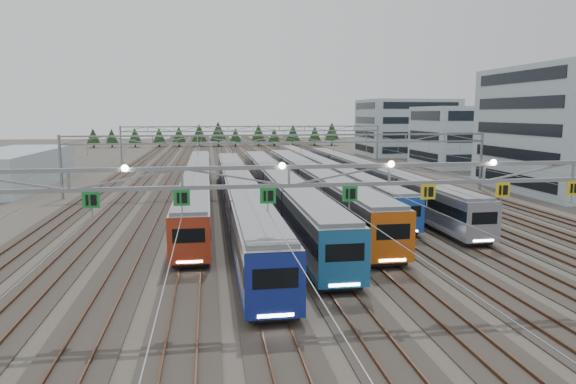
{
  "coord_description": "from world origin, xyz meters",
  "views": [
    {
      "loc": [
        -9.8,
        -26.85,
        10.63
      ],
      "look_at": [
        -2.72,
        18.97,
        3.5
      ],
      "focal_mm": 32.0,
      "sensor_mm": 36.0,
      "label": 1
    }
  ],
  "objects": [
    {
      "name": "ground",
      "position": [
        0.0,
        0.0,
        0.0
      ],
      "size": [
        400.0,
        400.0,
        0.0
      ],
      "primitive_type": "plane",
      "color": "#47423A",
      "rests_on": "ground"
    },
    {
      "name": "track_bed",
      "position": [
        0.0,
        100.0,
        1.49
      ],
      "size": [
        54.0,
        260.0,
        5.42
      ],
      "color": "#2D2823",
      "rests_on": "ground"
    },
    {
      "name": "train_a",
      "position": [
        -11.25,
        36.1,
        2.15
      ],
      "size": [
        2.92,
        58.44,
        3.8
      ],
      "color": "black",
      "rests_on": "ground"
    },
    {
      "name": "train_b",
      "position": [
        -6.75,
        27.0,
        2.25
      ],
      "size": [
        3.06,
        60.42,
        4.0
      ],
      "color": "black",
      "rests_on": "ground"
    },
    {
      "name": "train_c",
      "position": [
        -2.25,
        30.17,
        2.29
      ],
      "size": [
        3.13,
        59.06,
        4.08
      ],
      "color": "black",
      "rests_on": "ground"
    },
    {
      "name": "train_d",
      "position": [
        2.25,
        33.03,
        2.33
      ],
      "size": [
        3.18,
        56.04,
        4.15
      ],
      "color": "black",
      "rests_on": "ground"
    },
    {
      "name": "train_e",
      "position": [
        6.75,
        47.72,
        2.05
      ],
      "size": [
        2.77,
        68.78,
        3.61
      ],
      "color": "black",
      "rests_on": "ground"
    },
    {
      "name": "train_f",
      "position": [
        11.25,
        40.13,
        2.14
      ],
      "size": [
        2.89,
        61.69,
        3.77
      ],
      "color": "black",
      "rests_on": "ground"
    },
    {
      "name": "gantry_near",
      "position": [
        -0.05,
        -0.12,
        7.09
      ],
      "size": [
        56.36,
        0.61,
        8.08
      ],
      "color": "gray",
      "rests_on": "ground"
    },
    {
      "name": "gantry_mid",
      "position": [
        0.0,
        40.0,
        6.39
      ],
      "size": [
        56.36,
        0.36,
        8.0
      ],
      "color": "gray",
      "rests_on": "ground"
    },
    {
      "name": "gantry_far",
      "position": [
        0.0,
        85.0,
        6.39
      ],
      "size": [
        56.36,
        0.36,
        8.0
      ],
      "color": "gray",
      "rests_on": "ground"
    },
    {
      "name": "depot_bldg_south",
      "position": [
        39.71,
        36.59,
        8.43
      ],
      "size": [
        18.0,
        22.0,
        16.87
      ],
      "primitive_type": "cube",
      "color": "#A8BBC9",
      "rests_on": "ground"
    },
    {
      "name": "depot_bldg_mid",
      "position": [
        39.4,
        69.87,
        5.98
      ],
      "size": [
        14.0,
        16.0,
        11.96
      ],
      "primitive_type": "cube",
      "color": "#A8BBC9",
      "rests_on": "ground"
    },
    {
      "name": "depot_bldg_north",
      "position": [
        40.17,
        98.79,
        7.03
      ],
      "size": [
        22.0,
        18.0,
        14.05
      ],
      "primitive_type": "cube",
      "color": "#A8BBC9",
      "rests_on": "ground"
    },
    {
      "name": "west_shed",
      "position": [
        -38.32,
        53.46,
        2.61
      ],
      "size": [
        10.0,
        30.0,
        5.22
      ],
      "primitive_type": "cube",
      "color": "#A8BBC9",
      "rests_on": "ground"
    },
    {
      "name": "treeline",
      "position": [
        -7.2,
        140.58,
        4.23
      ],
      "size": [
        81.2,
        5.6,
        7.02
      ],
      "color": "#332114",
      "rests_on": "ground"
    }
  ]
}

